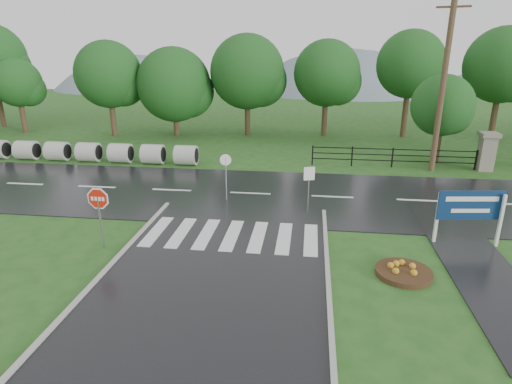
# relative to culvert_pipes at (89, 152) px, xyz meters

# --- Properties ---
(ground) EXTENTS (120.00, 120.00, 0.00)m
(ground) POSITION_rel_culvert_pipes_xyz_m (10.97, -15.00, -0.60)
(ground) COLOR #23511B
(ground) RESTS_ON ground
(main_road) EXTENTS (90.00, 8.00, 0.04)m
(main_road) POSITION_rel_culvert_pipes_xyz_m (10.97, -5.00, -0.60)
(main_road) COLOR black
(main_road) RESTS_ON ground
(walkway) EXTENTS (2.20, 11.00, 0.04)m
(walkway) POSITION_rel_culvert_pipes_xyz_m (19.47, -11.00, -0.60)
(walkway) COLOR black
(walkway) RESTS_ON ground
(crosswalk) EXTENTS (6.50, 2.80, 0.02)m
(crosswalk) POSITION_rel_culvert_pipes_xyz_m (10.97, -10.00, -0.54)
(crosswalk) COLOR silver
(crosswalk) RESTS_ON ground
(pillar_west) EXTENTS (1.00, 1.00, 2.24)m
(pillar_west) POSITION_rel_culvert_pipes_xyz_m (23.97, 1.00, 0.58)
(pillar_west) COLOR gray
(pillar_west) RESTS_ON ground
(fence_west) EXTENTS (9.58, 0.08, 1.20)m
(fence_west) POSITION_rel_culvert_pipes_xyz_m (18.72, 1.00, 0.12)
(fence_west) COLOR black
(fence_west) RESTS_ON ground
(hills) EXTENTS (102.00, 48.00, 48.00)m
(hills) POSITION_rel_culvert_pipes_xyz_m (14.46, 50.00, -16.14)
(hills) COLOR slate
(hills) RESTS_ON ground
(treeline) EXTENTS (83.20, 5.20, 10.00)m
(treeline) POSITION_rel_culvert_pipes_xyz_m (11.97, 9.00, -0.60)
(treeline) COLOR #154417
(treeline) RESTS_ON ground
(culvert_pipes) EXTENTS (13.90, 1.20, 1.20)m
(culvert_pipes) POSITION_rel_culvert_pipes_xyz_m (0.00, 0.00, 0.00)
(culvert_pipes) COLOR #9E9B93
(culvert_pipes) RESTS_ON ground
(stop_sign) EXTENTS (1.07, 0.06, 2.41)m
(stop_sign) POSITION_rel_culvert_pipes_xyz_m (6.53, -11.51, 1.10)
(stop_sign) COLOR #939399
(stop_sign) RESTS_ON ground
(estate_billboard) EXTENTS (2.36, 0.37, 2.08)m
(estate_billboard) POSITION_rel_culvert_pipes_xyz_m (19.58, -9.57, 0.83)
(estate_billboard) COLOR silver
(estate_billboard) RESTS_ON ground
(flower_bed) EXTENTS (1.77, 1.77, 0.35)m
(flower_bed) POSITION_rel_culvert_pipes_xyz_m (16.92, -12.18, -0.47)
(flower_bed) COLOR #332111
(flower_bed) RESTS_ON ground
(reg_sign_small) EXTENTS (0.46, 0.15, 2.13)m
(reg_sign_small) POSITION_rel_culvert_pipes_xyz_m (13.82, -7.32, 0.91)
(reg_sign_small) COLOR #939399
(reg_sign_small) RESTS_ON ground
(reg_sign_round) EXTENTS (0.52, 0.10, 2.26)m
(reg_sign_round) POSITION_rel_culvert_pipes_xyz_m (10.00, -6.11, 0.83)
(reg_sign_round) COLOR #939399
(reg_sign_round) RESTS_ON ground
(utility_pole_east) EXTENTS (1.66, 0.60, 9.60)m
(utility_pole_east) POSITION_rel_culvert_pipes_xyz_m (20.90, 0.50, 4.28)
(utility_pole_east) COLOR #473523
(utility_pole_east) RESTS_ON ground
(entrance_tree_left) EXTENTS (3.68, 3.68, 5.39)m
(entrance_tree_left) POSITION_rel_culvert_pipes_xyz_m (21.60, 2.50, 2.93)
(entrance_tree_left) COLOR #3D2B1C
(entrance_tree_left) RESTS_ON ground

